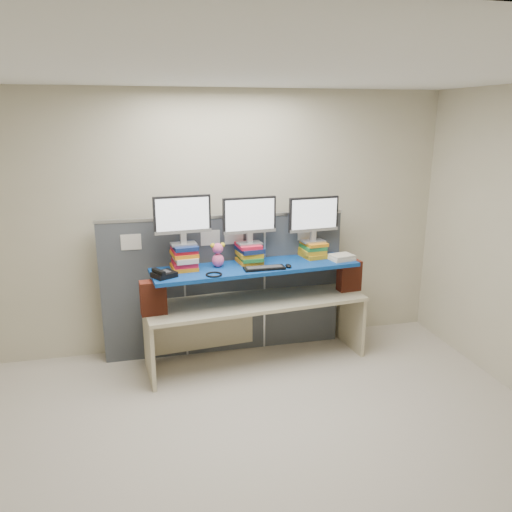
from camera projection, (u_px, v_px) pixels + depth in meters
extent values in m
cube|color=beige|center=(266.00, 279.00, 3.53)|extent=(5.00, 4.00, 2.80)
cube|color=beige|center=(265.00, 448.00, 3.91)|extent=(5.00, 4.00, 0.01)
cube|color=white|center=(267.00, 70.00, 3.16)|extent=(5.00, 4.00, 0.01)
cube|color=#3E4249|center=(143.00, 292.00, 5.19)|extent=(0.85, 0.05, 1.50)
cube|color=#3E4249|center=(225.00, 286.00, 5.38)|extent=(0.85, 0.05, 1.50)
cube|color=#3E4249|center=(302.00, 280.00, 5.57)|extent=(0.85, 0.05, 1.50)
cube|color=#B7B9BF|center=(224.00, 216.00, 5.17)|extent=(2.60, 0.06, 0.03)
cube|color=silver|center=(131.00, 242.00, 4.99)|extent=(0.20, 0.00, 0.16)
cube|color=silver|center=(210.00, 238.00, 5.17)|extent=(0.20, 0.00, 0.16)
cube|color=silver|center=(234.00, 237.00, 5.22)|extent=(0.20, 0.00, 0.16)
cube|color=silver|center=(307.00, 233.00, 5.40)|extent=(0.20, 0.00, 0.16)
cube|color=#C1B593|center=(256.00, 301.00, 5.16)|extent=(2.32, 0.88, 0.04)
cube|color=#C1B593|center=(149.00, 347.00, 4.90)|extent=(0.10, 0.61, 0.65)
cube|color=#C1B593|center=(350.00, 319.00, 5.60)|extent=(0.10, 0.61, 0.65)
cube|color=maroon|center=(153.00, 298.00, 4.73)|extent=(0.25, 0.16, 0.33)
cube|color=maroon|center=(349.00, 276.00, 5.39)|extent=(0.25, 0.16, 0.33)
cube|color=navy|center=(256.00, 267.00, 5.06)|extent=(2.14, 0.73, 0.04)
cube|color=orange|center=(184.00, 267.00, 4.93)|extent=(0.27, 0.30, 0.04)
cube|color=red|center=(185.00, 263.00, 4.93)|extent=(0.25, 0.30, 0.05)
cube|color=beige|center=(185.00, 258.00, 4.90)|extent=(0.24, 0.30, 0.05)
cube|color=orange|center=(184.00, 254.00, 4.90)|extent=(0.27, 0.31, 0.04)
cube|color=red|center=(184.00, 250.00, 4.90)|extent=(0.25, 0.29, 0.04)
cube|color=navy|center=(184.00, 246.00, 4.89)|extent=(0.26, 0.32, 0.04)
cube|color=orange|center=(249.00, 261.00, 5.14)|extent=(0.26, 0.29, 0.04)
cube|color=#1E7334|center=(250.00, 257.00, 5.14)|extent=(0.23, 0.31, 0.04)
cube|color=#B98B19|center=(249.00, 254.00, 5.13)|extent=(0.25, 0.28, 0.05)
cube|color=navy|center=(250.00, 249.00, 5.12)|extent=(0.27, 0.33, 0.05)
cube|color=red|center=(248.00, 245.00, 5.11)|extent=(0.25, 0.30, 0.03)
cube|color=#B98B19|center=(314.00, 255.00, 5.36)|extent=(0.28, 0.31, 0.05)
cube|color=#B98B19|center=(312.00, 251.00, 5.35)|extent=(0.25, 0.28, 0.04)
cube|color=#1E7334|center=(313.00, 247.00, 5.35)|extent=(0.24, 0.29, 0.04)
cube|color=orange|center=(313.00, 243.00, 5.34)|extent=(0.26, 0.32, 0.03)
cube|color=#9E9EA3|center=(184.00, 244.00, 4.87)|extent=(0.26, 0.18, 0.02)
cube|color=#9E9EA3|center=(183.00, 238.00, 4.85)|extent=(0.06, 0.05, 0.10)
cube|color=black|center=(182.00, 214.00, 4.79)|extent=(0.56, 0.09, 0.37)
cube|color=silver|center=(183.00, 215.00, 4.77)|extent=(0.51, 0.06, 0.32)
cube|color=#9E9EA3|center=(250.00, 243.00, 5.10)|extent=(0.26, 0.18, 0.02)
cube|color=#9E9EA3|center=(250.00, 238.00, 5.08)|extent=(0.06, 0.05, 0.10)
cube|color=black|center=(249.00, 215.00, 5.02)|extent=(0.56, 0.09, 0.37)
cube|color=silver|center=(250.00, 215.00, 5.00)|extent=(0.51, 0.06, 0.32)
cube|color=#9E9EA3|center=(313.00, 241.00, 5.33)|extent=(0.26, 0.18, 0.02)
cube|color=#9E9EA3|center=(313.00, 236.00, 5.31)|extent=(0.06, 0.05, 0.10)
cube|color=black|center=(314.00, 214.00, 5.25)|extent=(0.56, 0.09, 0.37)
cube|color=silver|center=(314.00, 215.00, 5.23)|extent=(0.51, 0.06, 0.32)
cube|color=black|center=(264.00, 268.00, 4.92)|extent=(0.41, 0.14, 0.02)
cube|color=#323234|center=(264.00, 267.00, 4.92)|extent=(0.35, 0.09, 0.00)
ellipsoid|color=black|center=(288.00, 266.00, 4.99)|extent=(0.08, 0.11, 0.03)
cube|color=black|center=(164.00, 275.00, 4.68)|extent=(0.26, 0.25, 0.05)
cube|color=#323234|center=(164.00, 272.00, 4.67)|extent=(0.13, 0.13, 0.01)
cube|color=black|center=(159.00, 272.00, 4.63)|extent=(0.13, 0.18, 0.03)
torus|color=black|center=(214.00, 274.00, 4.73)|extent=(0.20, 0.20, 0.02)
ellipsoid|color=#E3568C|center=(218.00, 260.00, 4.99)|extent=(0.12, 0.11, 0.14)
sphere|color=#E3568C|center=(218.00, 248.00, 4.95)|extent=(0.11, 0.11, 0.11)
sphere|color=gold|center=(213.00, 245.00, 4.93)|extent=(0.05, 0.05, 0.05)
sphere|color=gold|center=(223.00, 245.00, 4.96)|extent=(0.05, 0.05, 0.05)
cube|color=beige|center=(342.00, 259.00, 5.25)|extent=(0.27, 0.24, 0.03)
cube|color=beige|center=(342.00, 256.00, 5.24)|extent=(0.26, 0.23, 0.03)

